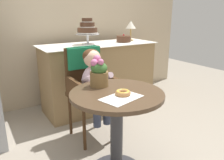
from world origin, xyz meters
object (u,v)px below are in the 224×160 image
object	(u,v)px
wicker_chair	(87,78)
donut_front	(123,93)
flower_vase	(99,73)
table_lamp	(131,26)
tiered_cake_stand	(87,29)
cafe_table	(117,117)
round_layer_cake	(124,39)
seated_child	(94,78)

from	to	relation	value
wicker_chair	donut_front	world-z (taller)	wicker_chair
flower_vase	table_lamp	size ratio (longest dim) A/B	0.88
tiered_cake_stand	table_lamp	size ratio (longest dim) A/B	1.16
cafe_table	round_layer_cake	distance (m)	1.63
wicker_chair	seated_child	bearing A→B (deg)	-93.92
seated_child	flower_vase	size ratio (longest dim) A/B	2.89
seated_child	table_lamp	bearing A→B (deg)	37.86
cafe_table	table_lamp	bearing A→B (deg)	50.43
cafe_table	table_lamp	xyz separation A→B (m)	(1.12, 1.36, 0.61)
seated_child	table_lamp	size ratio (longest dim) A/B	2.55
flower_vase	tiered_cake_stand	size ratio (longest dim) A/B	0.76
seated_child	round_layer_cake	size ratio (longest dim) A/B	3.64
cafe_table	wicker_chair	world-z (taller)	wicker_chair
tiered_cake_stand	wicker_chair	bearing A→B (deg)	-117.23
seated_child	table_lamp	world-z (taller)	table_lamp
flower_vase	round_layer_cake	bearing A→B (deg)	47.43
wicker_chair	flower_vase	size ratio (longest dim) A/B	3.80
wicker_chair	donut_front	size ratio (longest dim) A/B	8.30
seated_child	tiered_cake_stand	bearing A→B (deg)	67.87
seated_child	donut_front	bearing A→B (deg)	-98.08
tiered_cake_stand	seated_child	bearing A→B (deg)	-112.13
wicker_chair	donut_front	distance (m)	0.81
seated_child	table_lamp	xyz separation A→B (m)	(1.03, 0.80, 0.44)
round_layer_cake	table_lamp	world-z (taller)	table_lamp
donut_front	flower_vase	distance (m)	0.30
seated_child	tiered_cake_stand	xyz separation A→B (m)	(0.30, 0.74, 0.42)
wicker_chair	table_lamp	distance (m)	1.30
cafe_table	flower_vase	distance (m)	0.38
cafe_table	tiered_cake_stand	distance (m)	1.48
flower_vase	wicker_chair	bearing A→B (deg)	75.20
seated_child	donut_front	distance (m)	0.65
wicker_chair	round_layer_cake	distance (m)	1.05
seated_child	cafe_table	bearing A→B (deg)	-99.61
table_lamp	flower_vase	bearing A→B (deg)	-135.24
wicker_chair	table_lamp	bearing A→B (deg)	28.11
wicker_chair	donut_front	bearing A→B (deg)	-100.43
seated_child	round_layer_cake	bearing A→B (deg)	40.12
cafe_table	round_layer_cake	world-z (taller)	round_layer_cake
cafe_table	seated_child	world-z (taller)	seated_child
flower_vase	round_layer_cake	xyz separation A→B (m)	(0.98, 1.06, 0.11)
wicker_chair	seated_child	size ratio (longest dim) A/B	1.31
seated_child	donut_front	xyz separation A→B (m)	(-0.09, -0.64, 0.06)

